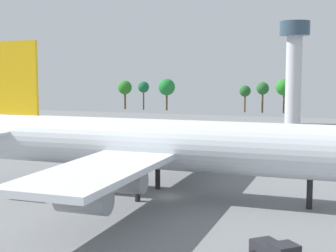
{
  "coord_description": "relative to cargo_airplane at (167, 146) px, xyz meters",
  "views": [
    {
      "loc": [
        21.2,
        -60.11,
        16.05
      ],
      "look_at": [
        0.0,
        0.0,
        9.18
      ],
      "focal_mm": 53.81,
      "sensor_mm": 36.0,
      "label": 1
    }
  ],
  "objects": [
    {
      "name": "control_tower",
      "position": [
        6.16,
        98.72,
        12.58
      ],
      "size": [
        9.07,
        9.07,
        31.36
      ],
      "color": "silver",
      "rests_on": "ground_plane"
    },
    {
      "name": "tree_line_backdrop",
      "position": [
        -5.48,
        138.59,
        2.93
      ],
      "size": [
        152.22,
        7.0,
        13.99
      ],
      "color": "#51381E",
      "rests_on": "ground_plane"
    },
    {
      "name": "cargo_loader",
      "position": [
        16.32,
        -19.01,
        -5.52
      ],
      "size": [
        4.63,
        4.78,
        2.2
      ],
      "color": "#232328",
      "rests_on": "ground_plane"
    },
    {
      "name": "cargo_airplane",
      "position": [
        0.0,
        0.0,
        0.0
      ],
      "size": [
        61.1,
        51.22,
        20.4
      ],
      "color": "silver",
      "rests_on": "ground_plane"
    },
    {
      "name": "ground_plane",
      "position": [
        0.13,
        0.0,
        -6.66
      ],
      "size": [
        244.4,
        244.4,
        0.0
      ],
      "primitive_type": "plane",
      "color": "slate"
    }
  ]
}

